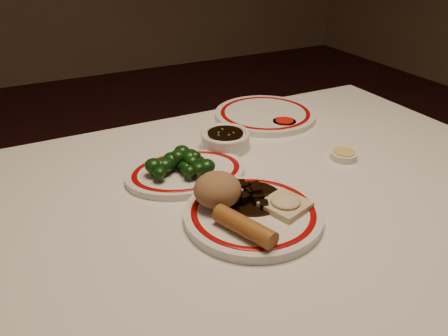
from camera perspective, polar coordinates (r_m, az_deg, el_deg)
dining_table at (r=0.98m, az=6.42°, el=-6.73°), size 1.20×0.90×0.75m
main_plate at (r=0.82m, az=3.82°, el=-6.05°), size 0.32×0.32×0.02m
rice_mound at (r=0.81m, az=-0.85°, el=-2.86°), size 0.09×0.09×0.07m
spring_roll at (r=0.75m, az=2.66°, el=-7.62°), size 0.07×0.13×0.03m
fried_wonton at (r=0.82m, az=8.04°, el=-4.60°), size 0.10×0.10×0.02m
stirfry_heap at (r=0.84m, az=3.64°, el=-3.62°), size 0.12×0.12×0.03m
broccoli_plate at (r=0.96m, az=-4.91°, el=-0.60°), size 0.29×0.25×0.02m
broccoli_pile at (r=0.94m, az=-5.48°, el=0.78°), size 0.14×0.12×0.05m
soy_bowl at (r=1.07m, az=0.19°, el=3.59°), size 0.12×0.12×0.04m
sweet_sour_dish at (r=1.21m, az=7.88°, el=5.78°), size 0.06×0.06×0.02m
mustard_dish at (r=1.07m, az=15.34°, el=1.65°), size 0.06×0.06×0.02m
far_plate at (r=1.27m, az=5.38°, el=6.99°), size 0.35×0.35×0.02m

